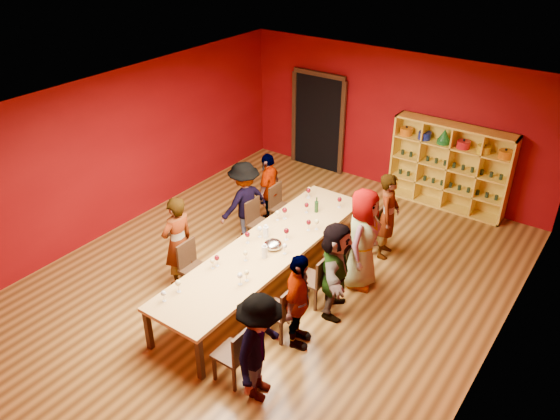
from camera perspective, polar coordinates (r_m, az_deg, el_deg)
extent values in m
cube|color=brown|center=(9.23, -1.24, -7.79)|extent=(7.10, 9.10, 0.02)
cube|color=#690509|center=(11.98, 11.78, 9.06)|extent=(7.10, 0.02, 3.00)
cube|color=#690509|center=(10.66, -16.77, 5.76)|extent=(0.02, 9.10, 3.00)
cube|color=#690509|center=(7.20, 21.90, -7.59)|extent=(0.02, 9.10, 3.00)
cube|color=silver|center=(7.76, -1.49, 10.16)|extent=(7.10, 9.10, 0.02)
cube|color=tan|center=(8.80, -1.30, -4.02)|extent=(1.10, 4.50, 0.06)
cube|color=black|center=(8.07, -13.59, -12.02)|extent=(0.08, 0.08, 0.69)
cube|color=black|center=(10.76, 3.51, 0.41)|extent=(0.08, 0.08, 0.69)
cube|color=black|center=(7.52, -8.37, -15.13)|extent=(0.08, 0.08, 0.69)
cube|color=black|center=(10.36, 8.10, -1.13)|extent=(0.08, 0.08, 0.69)
cube|color=black|center=(12.83, 4.11, 9.10)|extent=(1.20, 0.14, 2.20)
cube|color=black|center=(12.41, 4.13, 13.98)|extent=(1.32, 0.06, 0.10)
cube|color=black|center=(13.10, 1.49, 9.62)|extent=(0.10, 0.06, 2.20)
cube|color=black|center=(12.47, 6.50, 8.36)|extent=(0.10, 0.06, 2.20)
cube|color=gold|center=(11.92, 11.97, 5.82)|extent=(0.04, 0.40, 1.80)
cube|color=gold|center=(11.31, 22.83, 2.68)|extent=(0.04, 0.40, 1.80)
cube|color=gold|center=(11.23, 17.94, 8.36)|extent=(2.40, 0.40, 0.04)
cube|color=gold|center=(11.95, 16.65, 0.51)|extent=(2.40, 0.40, 0.04)
cube|color=gold|center=(11.73, 17.59, 4.63)|extent=(2.40, 0.02, 1.80)
cube|color=gold|center=(11.75, 16.94, 2.34)|extent=(2.36, 0.38, 0.03)
cube|color=gold|center=(11.56, 17.27, 4.31)|extent=(2.36, 0.38, 0.03)
cube|color=gold|center=(11.39, 17.60, 6.35)|extent=(2.36, 0.38, 0.03)
cube|color=gold|center=(11.73, 14.54, 5.10)|extent=(0.03, 0.38, 1.76)
cube|color=gold|center=(11.56, 17.27, 4.31)|extent=(0.03, 0.38, 1.76)
cube|color=gold|center=(11.42, 20.07, 3.50)|extent=(0.03, 0.38, 1.76)
cylinder|color=#CE6A0C|center=(11.66, 13.05, 8.02)|extent=(0.26, 0.26, 0.15)
sphere|color=black|center=(11.62, 13.11, 8.45)|extent=(0.05, 0.05, 0.05)
cylinder|color=navy|center=(11.53, 14.88, 7.53)|extent=(0.26, 0.26, 0.15)
sphere|color=black|center=(11.49, 14.94, 7.97)|extent=(0.05, 0.05, 0.05)
cylinder|color=#186027|center=(11.42, 16.71, 6.87)|extent=(0.26, 0.26, 0.08)
cone|color=#186027|center=(11.37, 16.82, 7.56)|extent=(0.24, 0.24, 0.22)
cylinder|color=#B2141C|center=(11.30, 18.62, 6.51)|extent=(0.26, 0.26, 0.15)
sphere|color=black|center=(11.27, 18.70, 6.95)|extent=(0.05, 0.05, 0.05)
cylinder|color=gold|center=(11.21, 20.54, 5.97)|extent=(0.26, 0.26, 0.15)
sphere|color=black|center=(11.17, 20.62, 6.41)|extent=(0.05, 0.05, 0.05)
cylinder|color=#CE6A0C|center=(11.13, 22.48, 5.41)|extent=(0.26, 0.26, 0.15)
sphere|color=black|center=(11.10, 22.58, 5.86)|extent=(0.05, 0.05, 0.05)
cylinder|color=black|center=(12.03, 12.47, 3.95)|extent=(0.07, 0.07, 0.10)
cylinder|color=black|center=(11.97, 13.28, 3.72)|extent=(0.07, 0.07, 0.10)
cylinder|color=black|center=(11.91, 14.09, 3.48)|extent=(0.07, 0.07, 0.10)
cylinder|color=black|center=(11.85, 14.90, 3.24)|extent=(0.07, 0.07, 0.10)
cylinder|color=black|center=(11.80, 15.73, 2.99)|extent=(0.07, 0.07, 0.10)
cylinder|color=black|center=(11.75, 16.56, 2.75)|extent=(0.07, 0.07, 0.10)
cylinder|color=black|center=(11.70, 17.40, 2.50)|extent=(0.07, 0.07, 0.10)
cylinder|color=black|center=(11.66, 18.24, 2.24)|extent=(0.07, 0.07, 0.10)
cylinder|color=black|center=(11.62, 19.09, 1.99)|extent=(0.07, 0.07, 0.10)
cylinder|color=black|center=(11.58, 19.95, 1.73)|extent=(0.07, 0.07, 0.10)
cylinder|color=black|center=(11.54, 20.81, 1.47)|extent=(0.07, 0.07, 0.10)
cylinder|color=black|center=(11.51, 21.68, 1.21)|extent=(0.07, 0.07, 0.10)
cylinder|color=black|center=(11.84, 12.71, 5.91)|extent=(0.07, 0.07, 0.10)
cylinder|color=black|center=(11.78, 13.53, 5.68)|extent=(0.07, 0.07, 0.10)
cylinder|color=black|center=(11.72, 14.35, 5.45)|extent=(0.07, 0.07, 0.10)
cylinder|color=black|center=(11.67, 15.19, 5.21)|extent=(0.07, 0.07, 0.10)
cylinder|color=black|center=(11.61, 16.03, 4.97)|extent=(0.07, 0.07, 0.10)
cylinder|color=black|center=(11.56, 16.88, 4.73)|extent=(0.07, 0.07, 0.10)
cylinder|color=black|center=(11.51, 17.73, 4.48)|extent=(0.07, 0.07, 0.10)
cylinder|color=black|center=(11.47, 18.59, 4.23)|extent=(0.07, 0.07, 0.10)
cylinder|color=black|center=(11.43, 19.46, 3.98)|extent=(0.07, 0.07, 0.10)
cylinder|color=black|center=(11.39, 20.33, 3.73)|extent=(0.07, 0.07, 0.10)
cylinder|color=black|center=(11.35, 21.21, 3.47)|extent=(0.07, 0.07, 0.10)
cylinder|color=black|center=(11.31, 22.10, 3.21)|extent=(0.07, 0.07, 0.10)
cube|color=black|center=(8.92, -8.74, -6.18)|extent=(0.42, 0.42, 0.04)
cube|color=black|center=(8.89, -9.75, -4.50)|extent=(0.04, 0.40, 0.44)
cube|color=black|center=(9.06, -10.16, -7.46)|extent=(0.04, 0.04, 0.41)
cube|color=black|center=(8.86, -8.58, -8.26)|extent=(0.04, 0.04, 0.41)
cube|color=black|center=(9.24, -8.69, -6.44)|extent=(0.04, 0.04, 0.41)
cube|color=black|center=(9.05, -7.10, -7.21)|extent=(0.04, 0.04, 0.41)
imported|color=silver|center=(8.92, -10.63, -3.36)|extent=(0.49, 0.63, 1.63)
cube|color=black|center=(9.99, -2.01, -1.51)|extent=(0.42, 0.42, 0.04)
cube|color=black|center=(9.97, -2.91, 0.00)|extent=(0.04, 0.40, 0.44)
cube|color=black|center=(10.08, -3.35, -2.72)|extent=(0.04, 0.04, 0.41)
cube|color=black|center=(9.91, -1.80, -3.34)|extent=(0.04, 0.04, 0.41)
cube|color=black|center=(10.31, -2.17, -1.90)|extent=(0.04, 0.04, 0.41)
cube|color=black|center=(10.13, -0.64, -2.48)|extent=(0.04, 0.04, 0.41)
imported|color=pink|center=(10.01, -3.73, 0.85)|extent=(0.65, 1.08, 1.56)
cube|color=black|center=(10.48, 0.35, 0.14)|extent=(0.42, 0.42, 0.04)
cube|color=black|center=(10.46, -0.50, 1.58)|extent=(0.04, 0.40, 0.44)
cube|color=black|center=(10.56, -0.94, -1.02)|extent=(0.04, 0.04, 0.41)
cube|color=black|center=(10.39, 0.57, -1.58)|extent=(0.04, 0.04, 0.41)
cube|color=black|center=(10.80, 0.12, -0.27)|extent=(0.04, 0.04, 0.41)
cube|color=black|center=(10.64, 1.62, -0.80)|extent=(0.04, 0.04, 0.41)
imported|color=#5474AD|center=(10.51, -1.19, 2.18)|extent=(0.61, 0.95, 1.49)
cube|color=black|center=(7.42, -5.05, -14.71)|extent=(0.42, 0.42, 0.04)
cube|color=black|center=(7.16, -3.93, -13.98)|extent=(0.04, 0.40, 0.44)
cube|color=black|center=(7.57, -6.85, -16.09)|extent=(0.04, 0.04, 0.41)
cube|color=black|center=(7.41, -4.79, -17.24)|extent=(0.04, 0.04, 0.41)
cube|color=black|center=(7.75, -5.14, -14.66)|extent=(0.04, 0.04, 0.41)
cube|color=black|center=(7.59, -3.09, -15.74)|extent=(0.04, 0.04, 0.41)
imported|color=#5381AC|center=(6.95, -2.10, -14.23)|extent=(0.66, 1.09, 1.58)
cube|color=black|center=(8.02, -0.18, -10.48)|extent=(0.42, 0.42, 0.04)
cube|color=black|center=(7.79, 0.97, -9.66)|extent=(0.04, 0.40, 0.44)
cube|color=black|center=(8.14, -1.88, -11.87)|extent=(0.04, 0.04, 0.41)
cube|color=black|center=(7.99, 0.11, -12.81)|extent=(0.04, 0.04, 0.41)
cube|color=black|center=(8.35, -0.45, -10.61)|extent=(0.04, 0.04, 0.41)
cube|color=black|center=(8.20, 1.51, -11.50)|extent=(0.04, 0.04, 0.41)
imported|color=#141D38|center=(7.67, 1.87, -9.55)|extent=(0.66, 0.97, 1.51)
cube|color=black|center=(8.63, 3.41, -7.23)|extent=(0.42, 0.42, 0.04)
cube|color=black|center=(8.40, 4.56, -6.37)|extent=(0.04, 0.40, 0.44)
cube|color=black|center=(8.72, 1.81, -8.58)|extent=(0.04, 0.04, 0.41)
cube|color=black|center=(8.58, 3.72, -9.38)|extent=(0.04, 0.04, 0.41)
cube|color=black|center=(8.95, 3.03, -7.47)|extent=(0.04, 0.04, 0.41)
cube|color=black|center=(8.81, 4.91, -8.23)|extent=(0.04, 0.04, 0.41)
imported|color=#5372AA|center=(8.26, 5.81, -6.18)|extent=(0.92, 1.51, 1.58)
cube|color=black|center=(9.23, 6.28, -4.58)|extent=(0.42, 0.42, 0.04)
cube|color=black|center=(9.03, 7.41, -3.71)|extent=(0.04, 0.40, 0.44)
cube|color=black|center=(9.31, 4.77, -5.88)|extent=(0.04, 0.04, 0.41)
cube|color=black|center=(9.18, 6.60, -6.58)|extent=(0.04, 0.04, 0.41)
cube|color=black|center=(9.55, 5.83, -4.90)|extent=(0.04, 0.04, 0.41)
cube|color=black|center=(9.42, 7.62, -5.56)|extent=(0.04, 0.04, 0.41)
imported|color=#CD8999|center=(8.85, 8.61, -3.01)|extent=(0.59, 0.91, 1.75)
cube|color=black|center=(10.01, 9.23, -1.83)|extent=(0.42, 0.42, 0.04)
cube|color=black|center=(9.82, 10.32, -0.97)|extent=(0.04, 0.40, 0.44)
cube|color=black|center=(10.06, 7.83, -3.05)|extent=(0.04, 0.04, 0.41)
cube|color=black|center=(9.94, 9.55, -3.65)|extent=(0.04, 0.04, 0.41)
cube|color=black|center=(10.32, 8.73, -2.20)|extent=(0.04, 0.04, 0.41)
cube|color=black|center=(10.21, 10.41, -2.78)|extent=(0.04, 0.04, 0.41)
imported|color=#C0818C|center=(9.71, 11.21, -0.58)|extent=(0.56, 0.67, 1.60)
cylinder|color=white|center=(10.20, 2.97, 1.28)|extent=(0.07, 0.07, 0.01)
cylinder|color=white|center=(10.17, 2.98, 1.58)|extent=(0.01, 0.01, 0.12)
ellipsoid|color=#49070F|center=(10.12, 2.99, 2.05)|extent=(0.08, 0.08, 0.10)
cylinder|color=white|center=(8.00, -4.17, -7.75)|extent=(0.07, 0.07, 0.01)
cylinder|color=white|center=(7.96, -4.18, -7.39)|extent=(0.01, 0.01, 0.12)
ellipsoid|color=white|center=(7.90, -4.21, -6.84)|extent=(0.08, 0.08, 0.10)
cylinder|color=white|center=(8.89, -3.39, -3.43)|extent=(0.07, 0.07, 0.01)
cylinder|color=white|center=(8.86, -3.41, -3.09)|extent=(0.01, 0.01, 0.12)
ellipsoid|color=#49070F|center=(8.80, -3.42, -2.58)|extent=(0.08, 0.08, 0.10)
cylinder|color=white|center=(7.85, -11.99, -9.28)|extent=(0.06, 0.06, 0.01)
cylinder|color=white|center=(7.82, -12.03, -8.98)|extent=(0.01, 0.01, 0.10)
ellipsoid|color=white|center=(7.77, -12.09, -8.51)|extent=(0.07, 0.07, 0.08)
cylinder|color=white|center=(8.48, -3.61, -5.28)|extent=(0.06, 0.06, 0.01)
cylinder|color=white|center=(8.44, -3.62, -4.98)|extent=(0.01, 0.01, 0.10)
ellipsoid|color=beige|center=(8.40, -3.64, -4.51)|extent=(0.07, 0.07, 0.09)
cylinder|color=white|center=(10.25, 3.03, 1.43)|extent=(0.06, 0.06, 0.01)
cylinder|color=white|center=(10.22, 3.04, 1.72)|extent=(0.01, 0.01, 0.11)
ellipsoid|color=beige|center=(10.18, 3.06, 2.17)|extent=(0.08, 0.08, 0.09)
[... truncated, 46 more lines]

